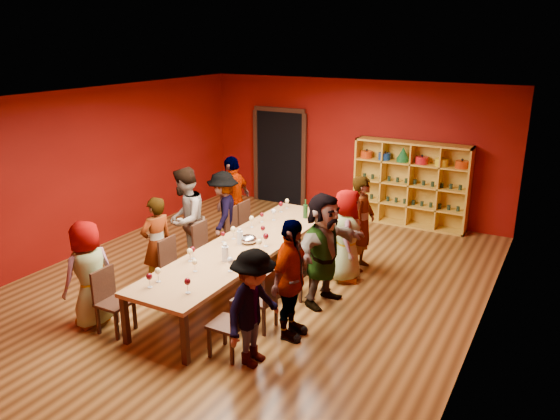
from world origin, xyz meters
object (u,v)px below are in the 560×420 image
at_px(chair_person_right_0, 233,321).
at_px(wine_bottle, 305,211).
at_px(person_left_4, 233,201).
at_px(chair_person_left_2, 206,246).
at_px(chair_person_left_4, 249,222).
at_px(person_right_1, 291,280).
at_px(shelving_unit, 411,180).
at_px(chair_person_right_1, 264,296).
at_px(person_left_2, 185,219).
at_px(person_right_0, 254,308).
at_px(person_left_3, 224,213).
at_px(person_right_3, 347,236).
at_px(chair_person_left_0, 110,297).
at_px(person_left_0, 89,274).
at_px(chair_person_left_3, 236,229).
at_px(chair_person_right_3, 326,248).
at_px(person_right_2, 323,249).
at_px(tasting_table, 245,247).
at_px(person_right_4, 362,223).
at_px(person_left_1, 157,244).
at_px(chair_person_left_1, 173,263).
at_px(spittoon_bowl, 248,239).
at_px(chair_person_right_2, 301,267).
at_px(chair_person_right_4, 339,237).

height_order(chair_person_right_0, wine_bottle, wine_bottle).
distance_m(person_left_4, chair_person_right_0, 3.97).
relative_size(chair_person_left_2, chair_person_left_4, 1.00).
height_order(person_right_1, wine_bottle, person_right_1).
distance_m(shelving_unit, person_left_4, 3.82).
bearing_deg(chair_person_right_1, person_left_2, 152.84).
bearing_deg(shelving_unit, chair_person_left_4, -129.99).
bearing_deg(chair_person_right_1, person_right_0, -68.25).
xyz_separation_m(person_left_3, person_right_3, (2.45, -0.04, 0.00)).
bearing_deg(person_left_2, chair_person_left_0, -8.09).
bearing_deg(person_left_4, person_left_0, -1.21).
height_order(chair_person_left_3, chair_person_right_3, same).
distance_m(chair_person_right_0, person_right_2, 1.95).
bearing_deg(person_right_0, person_left_3, 42.60).
relative_size(chair_person_left_0, chair_person_right_0, 1.00).
bearing_deg(chair_person_left_0, tasting_table, 65.53).
bearing_deg(wine_bottle, chair_person_right_0, -78.85).
distance_m(person_right_3, person_right_4, 0.57).
bearing_deg(chair_person_right_1, person_left_1, 172.04).
distance_m(tasting_table, chair_person_left_0, 2.21).
xyz_separation_m(chair_person_left_2, person_left_2, (-0.40, -0.00, 0.40)).
height_order(chair_person_left_1, person_right_1, person_right_1).
distance_m(person_left_2, chair_person_left_4, 1.51).
relative_size(chair_person_right_1, person_right_2, 0.51).
xyz_separation_m(shelving_unit, person_left_4, (-2.65, -2.75, -0.11)).
height_order(tasting_table, person_right_4, person_right_4).
distance_m(chair_person_left_3, spittoon_bowl, 1.42).
relative_size(chair_person_left_3, person_right_4, 0.54).
height_order(shelving_unit, chair_person_left_1, shelving_unit).
distance_m(chair_person_right_1, person_right_3, 2.09).
distance_m(chair_person_right_2, person_right_4, 1.59).
bearing_deg(chair_person_left_2, person_left_2, -180.00).
relative_size(chair_person_left_3, chair_person_right_3, 1.00).
height_order(chair_person_right_1, person_right_4, person_right_4).
xyz_separation_m(person_left_3, spittoon_bowl, (1.18, -1.04, 0.04)).
relative_size(chair_person_left_1, person_right_1, 0.53).
xyz_separation_m(tasting_table, spittoon_bowl, (0.01, 0.08, 0.11)).
xyz_separation_m(chair_person_left_1, person_left_1, (-0.31, -0.00, 0.27)).
bearing_deg(shelving_unit, person_left_4, -133.97).
bearing_deg(shelving_unit, chair_person_right_0, -94.59).
height_order(person_right_2, person_right_3, person_right_2).
bearing_deg(chair_person_right_3, shelving_unit, 81.47).
distance_m(person_left_1, spittoon_bowl, 1.44).
distance_m(tasting_table, person_left_1, 1.39).
height_order(chair_person_right_3, chair_person_right_4, same).
distance_m(chair_person_left_0, chair_person_right_2, 2.81).
bearing_deg(person_right_3, person_left_2, 89.10).
xyz_separation_m(chair_person_right_2, chair_person_right_4, (0.00, 1.50, 0.00)).
xyz_separation_m(person_right_4, wine_bottle, (-1.08, -0.01, 0.06)).
bearing_deg(person_left_1, person_left_3, -166.01).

